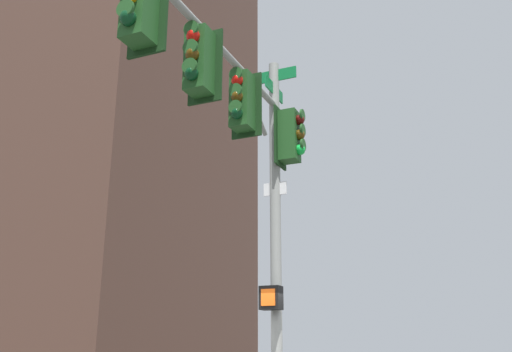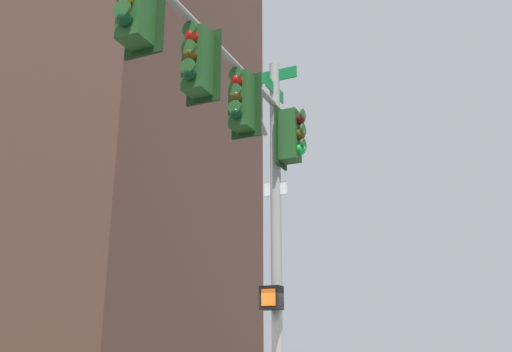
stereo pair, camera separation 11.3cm
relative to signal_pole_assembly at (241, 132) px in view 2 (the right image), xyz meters
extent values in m
cylinder|color=gray|center=(1.60, -0.07, -1.47)|extent=(0.20, 0.20, 7.01)
cylinder|color=gray|center=(-1.07, 0.13, 1.15)|extent=(5.35, 0.52, 0.12)
cylinder|color=gray|center=(0.64, 0.00, 0.70)|extent=(1.04, 0.16, 0.75)
cube|color=#0F6B33|center=(1.60, -0.07, 1.79)|extent=(0.10, 0.93, 0.24)
cube|color=#0F6B33|center=(1.60, -0.07, 1.49)|extent=(0.88, 0.10, 0.24)
cube|color=white|center=(1.60, -0.07, -0.54)|extent=(0.06, 0.45, 0.24)
cube|color=#1E4C1E|center=(0.12, 0.04, 0.59)|extent=(0.36, 0.36, 1.00)
cube|color=black|center=(0.30, 0.03, 0.59)|extent=(0.08, 0.55, 1.16)
sphere|color=red|center=(-0.09, 0.06, 0.89)|extent=(0.20, 0.20, 0.20)
cylinder|color=#1E4C1E|center=(-0.15, 0.06, 0.98)|extent=(0.06, 0.23, 0.23)
sphere|color=#4C330A|center=(-0.09, 0.06, 0.59)|extent=(0.20, 0.20, 0.20)
cylinder|color=#1E4C1E|center=(-0.15, 0.06, 0.68)|extent=(0.06, 0.23, 0.23)
sphere|color=#0A3819|center=(-0.09, 0.06, 0.29)|extent=(0.20, 0.20, 0.20)
cylinder|color=#1E4C1E|center=(-0.15, 0.06, 0.38)|extent=(0.06, 0.23, 0.23)
cube|color=#1E4C1E|center=(-1.37, 0.15, 0.59)|extent=(0.36, 0.36, 1.00)
cube|color=black|center=(-1.18, 0.14, 0.59)|extent=(0.08, 0.55, 1.16)
sphere|color=red|center=(-1.57, 0.17, 0.89)|extent=(0.20, 0.20, 0.20)
cylinder|color=#1E4C1E|center=(-1.64, 0.17, 0.98)|extent=(0.06, 0.23, 0.23)
sphere|color=#4C330A|center=(-1.57, 0.17, 0.59)|extent=(0.20, 0.20, 0.20)
cylinder|color=#1E4C1E|center=(-1.64, 0.17, 0.68)|extent=(0.06, 0.23, 0.23)
sphere|color=#0A3819|center=(-1.57, 0.17, 0.29)|extent=(0.20, 0.20, 0.20)
cylinder|color=#1E4C1E|center=(-1.64, 0.17, 0.38)|extent=(0.06, 0.23, 0.23)
cube|color=#1E4C1E|center=(-2.85, 0.26, 0.59)|extent=(0.36, 0.36, 1.00)
cube|color=black|center=(-2.66, 0.25, 0.59)|extent=(0.08, 0.55, 1.16)
sphere|color=#0A3819|center=(-3.06, 0.28, 0.29)|extent=(0.20, 0.20, 0.20)
cylinder|color=#1E4C1E|center=(-3.12, 0.28, 0.38)|extent=(0.06, 0.23, 0.23)
cube|color=#1E4C1E|center=(1.58, -0.37, 0.45)|extent=(0.36, 0.36, 1.00)
cube|color=black|center=(1.59, -0.18, 0.45)|extent=(0.55, 0.08, 1.16)
sphere|color=#470A07|center=(1.56, -0.57, 0.75)|extent=(0.20, 0.20, 0.20)
cylinder|color=#1E4C1E|center=(1.56, -0.64, 0.84)|extent=(0.23, 0.06, 0.23)
sphere|color=#4C330A|center=(1.56, -0.57, 0.45)|extent=(0.20, 0.20, 0.20)
cylinder|color=#1E4C1E|center=(1.56, -0.64, 0.54)|extent=(0.23, 0.06, 0.23)
sphere|color=green|center=(1.56, -0.57, 0.15)|extent=(0.20, 0.20, 0.20)
cylinder|color=#1E4C1E|center=(1.56, -0.64, 0.24)|extent=(0.23, 0.06, 0.23)
cube|color=black|center=(1.35, -0.05, -2.55)|extent=(0.28, 0.38, 0.40)
cube|color=#EA5914|center=(1.22, -0.04, -2.55)|extent=(0.04, 0.25, 0.28)
cube|color=#4C3328|center=(22.16, 21.45, 20.75)|extent=(20.17, 21.51, 51.46)
cube|color=#9EC6C1|center=(46.88, 37.08, 23.17)|extent=(30.49, 30.41, 56.30)
camera|label=1|loc=(-7.91, -2.97, -3.41)|focal=39.15mm
camera|label=2|loc=(-7.88, -3.08, -3.41)|focal=39.15mm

